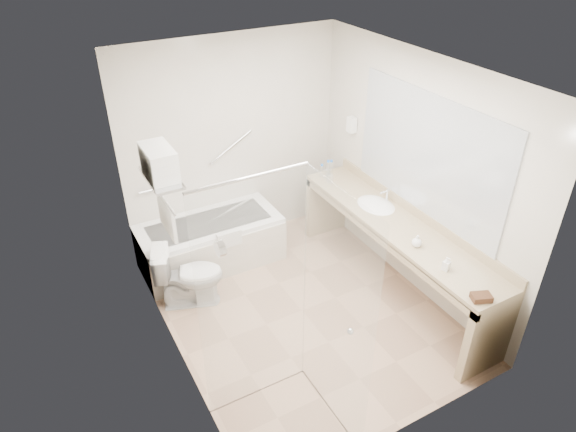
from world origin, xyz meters
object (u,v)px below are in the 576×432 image
toilet (189,276)px  water_bottle_left (322,171)px  vanity_counter (395,240)px  amenity_basket (481,297)px  bathtub (211,243)px

toilet → water_bottle_left: bearing=-58.5°
vanity_counter → amenity_basket: vanity_counter is taller
bathtub → toilet: 0.71m
bathtub → water_bottle_left: 1.54m
vanity_counter → toilet: (-1.97, 0.84, -0.30)m
amenity_basket → water_bottle_left: water_bottle_left is taller
bathtub → amenity_basket: (1.37, -2.64, 0.60)m
bathtub → vanity_counter: 2.09m
amenity_basket → water_bottle_left: size_ratio=0.94×
toilet → vanity_counter: bearing=-93.5°
bathtub → amenity_basket: bearing=-62.5°
vanity_counter → water_bottle_left: bearing=96.5°
vanity_counter → bathtub: bearing=137.6°
toilet → water_bottle_left: 1.96m
bathtub → vanity_counter: (1.52, -1.39, 0.36)m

